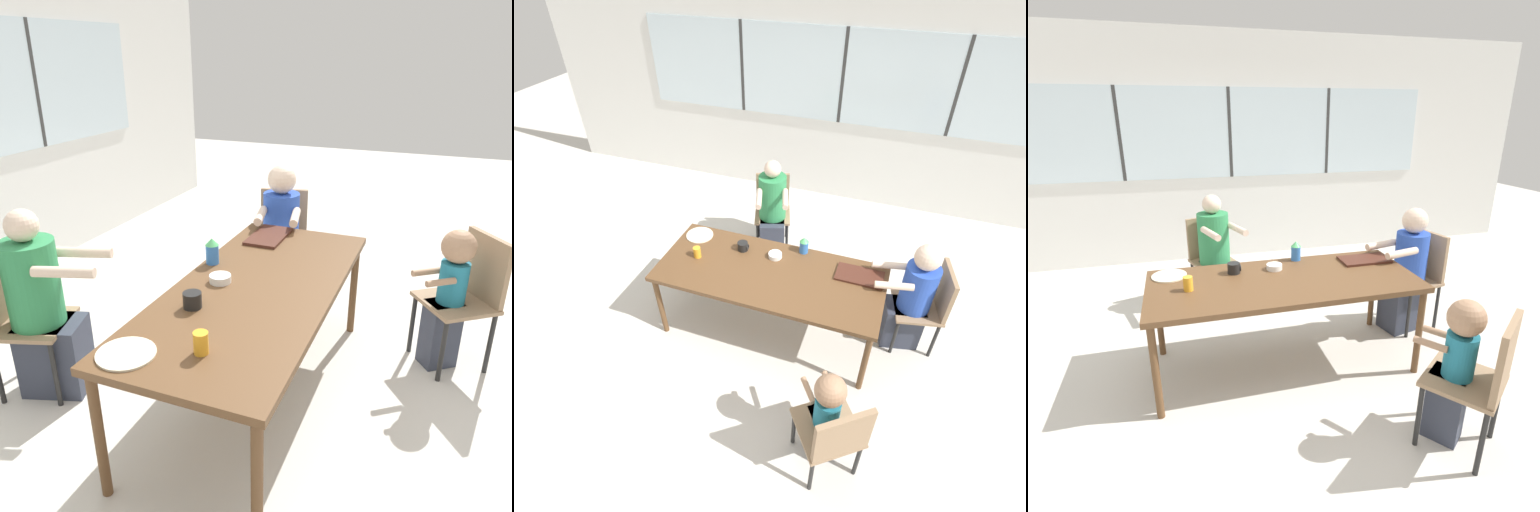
# 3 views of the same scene
# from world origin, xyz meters

# --- Properties ---
(ground_plane) EXTENTS (16.00, 16.00, 0.00)m
(ground_plane) POSITION_xyz_m (0.00, 0.00, 0.00)
(ground_plane) COLOR beige
(dining_table) EXTENTS (1.96, 0.85, 0.72)m
(dining_table) POSITION_xyz_m (0.00, 0.00, 0.67)
(dining_table) COLOR brown
(dining_table) RESTS_ON ground_plane
(chair_for_woman_green_shirt) EXTENTS (0.48, 0.48, 0.87)m
(chair_for_woman_green_shirt) POSITION_xyz_m (1.36, 0.31, 0.52)
(chair_for_woman_green_shirt) COLOR #937556
(chair_for_woman_green_shirt) RESTS_ON ground_plane
(chair_for_man_blue_shirt) EXTENTS (0.51, 0.51, 0.87)m
(chair_for_man_blue_shirt) POSITION_xyz_m (-0.44, 1.32, 0.52)
(chair_for_man_blue_shirt) COLOR #937556
(chair_for_man_blue_shirt) RESTS_ON ground_plane
(chair_for_toddler) EXTENTS (0.56, 0.56, 0.87)m
(chair_for_toddler) POSITION_xyz_m (0.83, -1.12, 0.52)
(chair_for_toddler) COLOR #937556
(chair_for_toddler) RESTS_ON ground_plane
(person_woman_green_shirt) EXTENTS (0.56, 0.39, 1.11)m
(person_woman_green_shirt) POSITION_xyz_m (1.20, 0.27, 0.52)
(person_woman_green_shirt) COLOR #333847
(person_woman_green_shirt) RESTS_ON ground_plane
(person_man_blue_shirt) EXTENTS (0.46, 0.61, 1.13)m
(person_man_blue_shirt) POSITION_xyz_m (-0.38, 1.17, 0.51)
(person_man_blue_shirt) COLOR #333847
(person_man_blue_shirt) RESTS_ON ground_plane
(person_toddler) EXTENTS (0.33, 0.36, 0.93)m
(person_toddler) POSITION_xyz_m (0.74, -1.00, 0.49)
(person_toddler) COLOR #333847
(person_toddler) RESTS_ON ground_plane
(food_tray_dark) EXTENTS (0.40, 0.23, 0.02)m
(food_tray_dark) POSITION_xyz_m (0.74, 0.20, 0.73)
(food_tray_dark) COLOR #472319
(food_tray_dark) RESTS_ON dining_table
(coffee_mug) EXTENTS (0.10, 0.10, 0.08)m
(coffee_mug) POSITION_xyz_m (-0.34, 0.21, 0.76)
(coffee_mug) COLOR black
(coffee_mug) RESTS_ON dining_table
(sippy_cup) EXTENTS (0.08, 0.08, 0.16)m
(sippy_cup) POSITION_xyz_m (0.20, 0.36, 0.80)
(sippy_cup) COLOR blue
(sippy_cup) RESTS_ON dining_table
(juice_glass) EXTENTS (0.07, 0.07, 0.10)m
(juice_glass) POSITION_xyz_m (-0.69, -0.02, 0.77)
(juice_glass) COLOR gold
(juice_glass) RESTS_ON dining_table
(bowl_white_shallow) EXTENTS (0.12, 0.12, 0.04)m
(bowl_white_shallow) POSITION_xyz_m (-0.02, 0.21, 0.74)
(bowl_white_shallow) COLOR white
(bowl_white_shallow) RESTS_ON dining_table
(plate_tortillas) EXTENTS (0.26, 0.26, 0.01)m
(plate_tortillas) POSITION_xyz_m (-0.82, 0.27, 0.72)
(plate_tortillas) COLOR beige
(plate_tortillas) RESTS_ON dining_table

